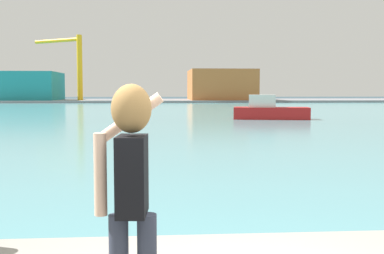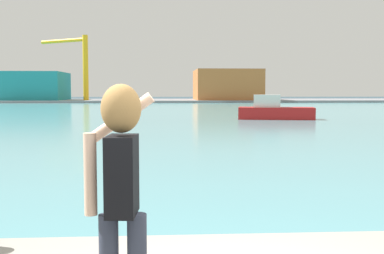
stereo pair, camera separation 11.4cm
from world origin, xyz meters
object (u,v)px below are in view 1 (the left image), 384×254
at_px(person_photographer, 131,180).
at_px(warehouse_right, 221,85).
at_px(port_crane, 72,59).
at_px(boat_moored, 269,111).
at_px(warehouse_left, 27,86).

xyz_separation_m(person_photographer, warehouse_right, (13.11, 90.47, 1.64)).
height_order(person_photographer, port_crane, port_crane).
distance_m(person_photographer, warehouse_right, 91.43).
xyz_separation_m(warehouse_right, port_crane, (-28.59, -2.22, 4.81)).
distance_m(boat_moored, warehouse_left, 66.18).
relative_size(person_photographer, port_crane, 0.14).
bearing_deg(port_crane, warehouse_right, 4.45).
bearing_deg(warehouse_right, boat_moored, -93.95).
xyz_separation_m(boat_moored, warehouse_right, (3.91, 56.54, 2.65)).
xyz_separation_m(boat_moored, warehouse_left, (-33.93, 56.77, 2.39)).
distance_m(boat_moored, port_crane, 60.13).
bearing_deg(person_photographer, warehouse_left, 19.55).
relative_size(warehouse_left, warehouse_right, 0.92).
height_order(person_photographer, warehouse_left, warehouse_left).
bearing_deg(warehouse_right, person_photographer, -98.24).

